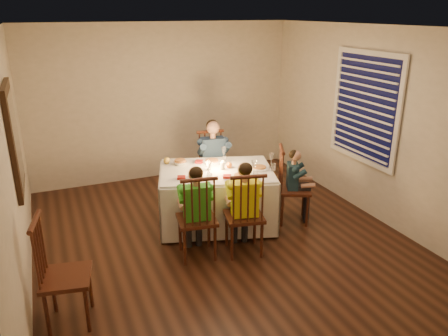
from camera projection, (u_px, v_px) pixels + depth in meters
name	position (u px, v px, depth m)	size (l,w,h in m)	color
ground	(220.00, 237.00, 5.65)	(5.00, 5.00, 0.00)	black
wall_left	(13.00, 166.00, 4.38)	(0.02, 5.00, 2.60)	beige
wall_right	(370.00, 123.00, 6.02)	(0.02, 5.00, 2.60)	beige
wall_back	(163.00, 102.00, 7.37)	(4.50, 0.02, 2.60)	beige
ceiling	(219.00, 27.00, 4.76)	(5.00, 5.00, 0.00)	white
dining_table	(217.00, 185.00, 5.84)	(1.75, 1.47, 0.75)	silver
chair_adult	(214.00, 200.00, 6.76)	(0.44, 0.42, 1.07)	black
chair_near_left	(198.00, 255.00, 5.24)	(0.44, 0.42, 1.07)	black
chair_near_right	(243.00, 251.00, 5.32)	(0.44, 0.42, 1.07)	black
chair_end	(292.00, 220.00, 6.10)	(0.44, 0.42, 1.07)	black
chair_extra	(73.00, 321.00, 4.13)	(0.45, 0.43, 1.09)	black
adult	(214.00, 200.00, 6.76)	(0.46, 0.42, 1.26)	navy
child_green	(198.00, 255.00, 5.24)	(0.39, 0.36, 1.14)	green
child_yellow	(243.00, 251.00, 5.32)	(0.40, 0.37, 1.16)	#FDF91B
child_teal	(292.00, 220.00, 6.10)	(0.33, 0.30, 1.03)	#19323F
setting_adult	(212.00, 162.00, 6.04)	(0.26, 0.26, 0.02)	white
setting_green	(196.00, 177.00, 5.47)	(0.26, 0.26, 0.02)	white
setting_yellow	(241.00, 176.00, 5.51)	(0.26, 0.26, 0.02)	white
setting_teal	(259.00, 168.00, 5.79)	(0.26, 0.26, 0.02)	white
candle_left	(209.00, 166.00, 5.74)	(0.06, 0.06, 0.10)	silver
candle_right	(223.00, 166.00, 5.75)	(0.06, 0.06, 0.10)	silver
squash	(167.00, 161.00, 5.98)	(0.09, 0.09, 0.09)	yellow
orange_fruit	(229.00, 165.00, 5.82)	(0.08, 0.08, 0.08)	orange
serving_bowl	(180.00, 163.00, 5.95)	(0.20, 0.20, 0.05)	white
wall_mirror	(14.00, 138.00, 4.59)	(0.06, 0.95, 1.15)	black
window_blinds	(364.00, 108.00, 6.03)	(0.07, 1.34, 1.54)	black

